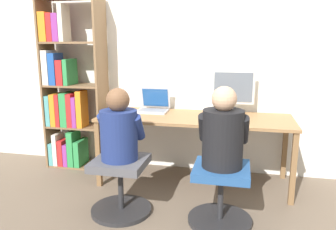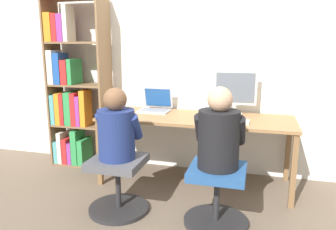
# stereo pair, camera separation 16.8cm
# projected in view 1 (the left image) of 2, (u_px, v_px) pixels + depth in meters

# --- Properties ---
(ground_plane) EXTENTS (14.00, 14.00, 0.00)m
(ground_plane) POSITION_uv_depth(u_px,v_px,m) (189.00, 196.00, 3.24)
(ground_plane) COLOR brown
(wall_back) EXTENTS (10.00, 0.05, 2.60)m
(wall_back) POSITION_uv_depth(u_px,v_px,m) (201.00, 59.00, 3.70)
(wall_back) COLOR silver
(wall_back) RESTS_ON ground_plane
(desk) EXTENTS (2.00, 0.71, 0.73)m
(desk) POSITION_uv_depth(u_px,v_px,m) (195.00, 123.00, 3.44)
(desk) COLOR olive
(desk) RESTS_ON ground_plane
(desktop_monitor) EXTENTS (0.45, 0.18, 0.47)m
(desktop_monitor) POSITION_uv_depth(u_px,v_px,m) (233.00, 90.00, 3.51)
(desktop_monitor) COLOR beige
(desktop_monitor) RESTS_ON desk
(laptop) EXTENTS (0.34, 0.32, 0.26)m
(laptop) POSITION_uv_depth(u_px,v_px,m) (153.00, 106.00, 3.68)
(laptop) COLOR #B7B7BC
(laptop) RESTS_ON desk
(keyboard) EXTENTS (0.39, 0.15, 0.03)m
(keyboard) POSITION_uv_depth(u_px,v_px,m) (228.00, 120.00, 3.21)
(keyboard) COLOR silver
(keyboard) RESTS_ON desk
(computer_mouse_by_keyboard) EXTENTS (0.06, 0.11, 0.03)m
(computer_mouse_by_keyboard) POSITION_uv_depth(u_px,v_px,m) (201.00, 119.00, 3.25)
(computer_mouse_by_keyboard) COLOR silver
(computer_mouse_by_keyboard) RESTS_ON desk
(office_chair_left) EXTENTS (0.54, 0.54, 0.50)m
(office_chair_left) POSITION_uv_depth(u_px,v_px,m) (221.00, 192.00, 2.71)
(office_chair_left) COLOR #262628
(office_chair_left) RESTS_ON ground_plane
(office_chair_right) EXTENTS (0.54, 0.54, 0.50)m
(office_chair_right) POSITION_uv_depth(u_px,v_px,m) (121.00, 183.00, 2.88)
(office_chair_right) COLOR #262628
(office_chair_right) RESTS_ON ground_plane
(person_at_monitor) EXTENTS (0.40, 0.34, 0.66)m
(person_at_monitor) POSITION_uv_depth(u_px,v_px,m) (223.00, 133.00, 2.61)
(person_at_monitor) COLOR black
(person_at_monitor) RESTS_ON office_chair_left
(person_at_laptop) EXTENTS (0.39, 0.32, 0.62)m
(person_at_laptop) POSITION_uv_depth(u_px,v_px,m) (119.00, 130.00, 2.78)
(person_at_laptop) COLOR navy
(person_at_laptop) RESTS_ON office_chair_right
(bookshelf) EXTENTS (0.71, 0.34, 1.99)m
(bookshelf) POSITION_uv_depth(u_px,v_px,m) (68.00, 93.00, 3.86)
(bookshelf) COLOR brown
(bookshelf) RESTS_ON ground_plane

